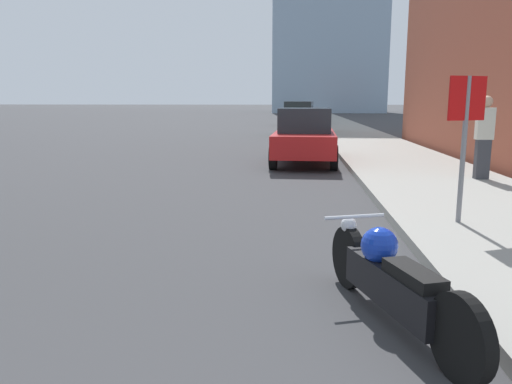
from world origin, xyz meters
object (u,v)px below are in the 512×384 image
parked_car_black (297,114)px  parked_car_silver (296,108)px  motorcycle (391,279)px  stop_sign (465,124)px  parked_car_green (299,118)px  parked_car_blue (299,110)px  pedestrian (484,136)px  parked_car_red (304,136)px

parked_car_black → parked_car_silver: size_ratio=1.04×
motorcycle → stop_sign: stop_sign is taller
parked_car_green → parked_car_blue: 23.44m
stop_sign → pedestrian: 4.49m
parked_car_black → pedestrian: size_ratio=2.55×
parked_car_green → parked_car_blue: bearing=94.8°
parked_car_black → pedestrian: (3.90, -26.54, 0.28)m
parked_car_red → parked_car_silver: size_ratio=0.96×
parked_car_blue → parked_car_green: bearing=-93.7°
stop_sign → pedestrian: (1.78, 4.10, -0.45)m
parked_car_green → parked_car_blue: size_ratio=0.94×
motorcycle → parked_car_blue: bearing=72.4°
motorcycle → pedestrian: (3.31, 7.17, 0.71)m
parked_car_silver → pedestrian: size_ratio=2.45×
parked_car_green → stop_sign: (2.08, -20.09, 0.66)m
parked_car_green → motorcycle: bearing=-83.3°
motorcycle → parked_car_silver: 59.62m
motorcycle → parked_car_blue: size_ratio=0.52×
parked_car_blue → stop_sign: 43.57m
parked_car_blue → parked_car_silver: bearing=87.8°
parked_car_green → stop_sign: bearing=-78.8°
parked_car_red → pedestrian: bearing=-40.3°
motorcycle → parked_car_green: bearing=73.3°
parked_car_silver → parked_car_red: bearing=-93.3°
motorcycle → parked_car_green: 23.17m
motorcycle → stop_sign: 3.62m
parked_car_green → parked_car_silver: parked_car_green is taller
parked_car_black → parked_car_blue: parked_car_blue is taller
pedestrian → parked_car_red: bearing=137.5°
parked_car_green → stop_sign: size_ratio=2.07×
motorcycle → pedestrian: size_ratio=1.28×
parked_car_black → parked_car_green: bearing=-85.1°
parked_car_silver → stop_sign: 56.58m
parked_car_red → stop_sign: stop_sign is taller
parked_car_silver → stop_sign: stop_sign is taller
parked_car_green → parked_car_black: bearing=95.5°
parked_car_green → pedestrian: pedestrian is taller
motorcycle → stop_sign: size_ratio=1.14×
parked_car_green → parked_car_blue: parked_car_green is taller
parked_car_silver → stop_sign: size_ratio=2.17×
parked_car_green → stop_sign: 20.21m
parked_car_red → parked_car_silver: bearing=92.3°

